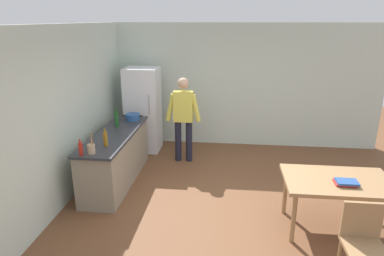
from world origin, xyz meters
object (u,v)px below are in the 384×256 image
(dining_table, at_px, (338,185))
(cooking_pot, at_px, (133,117))
(book_stack, at_px, (346,182))
(refrigerator, at_px, (143,110))
(bottle_oil_amber, at_px, (105,139))
(chair, at_px, (363,239))
(person, at_px, (183,114))
(bottle_wine_green, at_px, (116,119))
(bottle_sauce_red, at_px, (81,149))
(utensil_jar, at_px, (91,148))

(dining_table, relative_size, cooking_pot, 3.50)
(book_stack, bearing_deg, dining_table, 110.56)
(refrigerator, distance_m, bottle_oil_amber, 2.22)
(dining_table, relative_size, book_stack, 5.04)
(chair, bearing_deg, bottle_oil_amber, 158.14)
(dining_table, bearing_deg, person, 137.59)
(bottle_wine_green, height_order, book_stack, bottle_wine_green)
(cooking_pot, bearing_deg, chair, -41.15)
(chair, bearing_deg, bottle_sauce_red, 165.08)
(utensil_jar, relative_size, bottle_wine_green, 0.94)
(bottle_oil_amber, bearing_deg, chair, -23.62)
(cooking_pot, xyz_separation_m, bottle_oil_amber, (-0.02, -1.44, 0.06))
(refrigerator, xyz_separation_m, dining_table, (3.30, -2.70, -0.23))
(chair, bearing_deg, bottle_wine_green, 146.81)
(dining_table, distance_m, bottle_oil_amber, 3.38)
(chair, distance_m, cooking_pot, 4.42)
(chair, height_order, bottle_sauce_red, bottle_sauce_red)
(person, height_order, book_stack, person)
(refrigerator, xyz_separation_m, bottle_oil_amber, (-0.03, -2.21, 0.12))
(utensil_jar, height_order, bottle_sauce_red, utensil_jar)
(bottle_sauce_red, relative_size, book_stack, 0.86)
(utensil_jar, xyz_separation_m, bottle_wine_green, (-0.05, 1.29, 0.07))
(bottle_oil_amber, xyz_separation_m, bottle_wine_green, (-0.14, 0.97, 0.03))
(person, bearing_deg, book_stack, -43.50)
(utensil_jar, relative_size, book_stack, 1.15)
(utensil_jar, bearing_deg, bottle_sauce_red, -151.59)
(chair, xyz_separation_m, bottle_sauce_red, (-3.55, 1.07, 0.46))
(chair, height_order, bottle_oil_amber, bottle_oil_amber)
(utensil_jar, distance_m, bottle_sauce_red, 0.15)
(dining_table, xyz_separation_m, bottle_sauce_red, (-3.55, 0.10, 0.32))
(chair, bearing_deg, book_stack, 88.43)
(person, relative_size, chair, 1.87)
(person, xyz_separation_m, book_stack, (2.40, -2.28, -0.20))
(bottle_oil_amber, bearing_deg, book_stack, -10.36)
(book_stack, bearing_deg, utensil_jar, 175.14)
(dining_table, bearing_deg, bottle_oil_amber, 171.67)
(refrigerator, distance_m, person, 1.10)
(chair, height_order, cooking_pot, cooking_pot)
(book_stack, bearing_deg, chair, -93.33)
(cooking_pot, xyz_separation_m, utensil_jar, (-0.12, -1.76, 0.02))
(chair, bearing_deg, refrigerator, 133.74)
(dining_table, height_order, cooking_pot, cooking_pot)
(dining_table, bearing_deg, chair, -90.00)
(person, xyz_separation_m, dining_table, (2.35, -2.15, -0.31))
(bottle_sauce_red, bearing_deg, book_stack, -3.60)
(dining_table, distance_m, bottle_wine_green, 3.79)
(bottle_oil_amber, bearing_deg, bottle_sauce_red, -119.78)
(person, height_order, bottle_oil_amber, person)
(chair, distance_m, bottle_oil_amber, 3.67)
(bottle_wine_green, relative_size, book_stack, 1.22)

